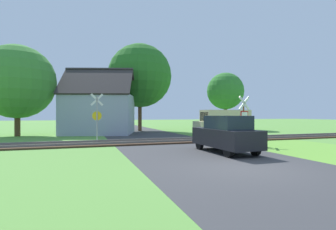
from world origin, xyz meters
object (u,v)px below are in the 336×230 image
house (100,112)px  mail_truck (224,121)px  tree_far (225,91)px  stop_sign_near (244,117)px  crossing_sign_far (97,114)px  tree_left (17,82)px  parked_car (226,134)px  tree_center (140,76)px

house → mail_truck: size_ratio=1.58×
house → tree_far: 16.21m
tree_far → stop_sign_near: bearing=-117.1°
crossing_sign_far → tree_far: size_ratio=0.47×
tree_left → parked_car: bearing=-49.8°
tree_far → crossing_sign_far: bearing=-147.8°
stop_sign_near → mail_truck: (2.75, 7.09, -0.43)m
mail_truck → parked_car: 11.08m
stop_sign_near → tree_center: bearing=-89.2°
tree_left → tree_far: size_ratio=1.09×
tree_center → mail_truck: size_ratio=1.97×
crossing_sign_far → mail_truck: size_ratio=0.67×
house → parked_car: 15.41m
stop_sign_near → crossing_sign_far: 9.83m
tree_center → house: bearing=-146.1°
house → tree_left: bearing=-157.8°
crossing_sign_far → mail_truck: 11.28m
tree_left → tree_center: (11.34, 3.71, 1.55)m
tree_left → mail_truck: (17.26, -4.28, -3.36)m
stop_sign_near → house: bearing=-68.3°
house → tree_far: (15.61, 3.39, 2.73)m
tree_far → parked_car: tree_far is taller
house → stop_sign_near: bearing=-40.6°
parked_car → crossing_sign_far: bearing=124.6°
house → tree_far: bearing=29.0°
house → tree_center: bearing=50.6°
tree_left → tree_far: 22.77m
stop_sign_near → crossing_sign_far: bearing=-42.9°
crossing_sign_far → tree_center: tree_center is taller
stop_sign_near → mail_truck: bearing=-122.2°
tree_far → parked_car: bearing=-120.7°
stop_sign_near → house: house is taller
stop_sign_near → tree_left: 18.66m
crossing_sign_far → tree_far: tree_far is taller
tree_left → house: bearing=5.5°
parked_car → tree_far: bearing=58.0°
house → parked_car: size_ratio=1.93×
tree_far → mail_truck: size_ratio=1.44×
house → parked_car: house is taller
stop_sign_near → mail_truck: size_ratio=0.60×
tree_far → parked_car: size_ratio=1.76×
mail_truck → tree_center: bearing=37.1°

